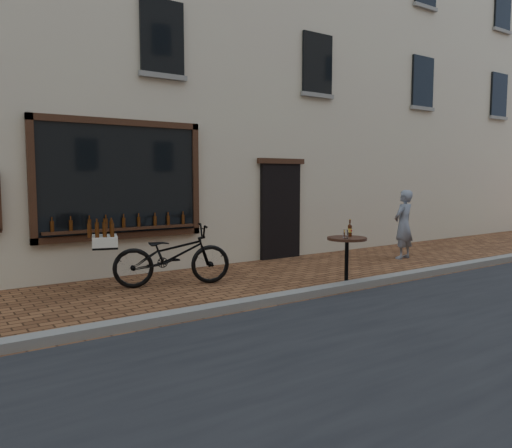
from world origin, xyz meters
TOP-DOWN VIEW (x-y plane):
  - ground at (0.00, 0.00)m, footprint 90.00×90.00m
  - kerb at (0.00, 0.20)m, footprint 90.00×0.25m
  - shop_building at (0.00, 6.50)m, footprint 28.00×6.20m
  - cargo_bicycle at (-1.50, 2.20)m, footprint 2.47×1.30m
  - bistro_table at (0.94, 0.35)m, footprint 0.67×0.67m
  - pedestrian at (4.21, 1.77)m, footprint 0.64×0.48m

SIDE VIEW (x-z plane):
  - ground at x=0.00m, z-range 0.00..0.00m
  - kerb at x=0.00m, z-range 0.00..0.12m
  - cargo_bicycle at x=-1.50m, z-range -0.03..1.12m
  - bistro_table at x=0.94m, z-range 0.04..1.20m
  - pedestrian at x=4.21m, z-range 0.00..1.60m
  - shop_building at x=0.00m, z-range 0.00..10.00m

